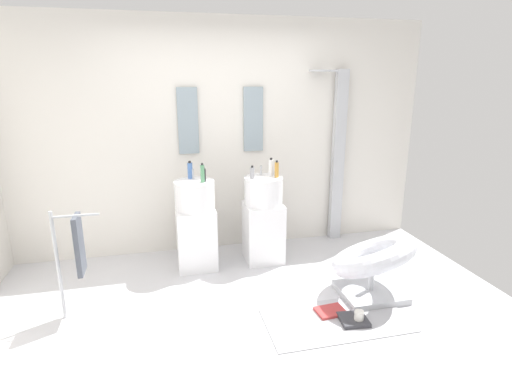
{
  "coord_description": "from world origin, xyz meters",
  "views": [
    {
      "loc": [
        -0.69,
        -2.95,
        1.98
      ],
      "look_at": [
        0.15,
        0.55,
        0.95
      ],
      "focal_mm": 28.71,
      "sensor_mm": 36.0,
      "label": 1
    }
  ],
  "objects_px": {
    "lounge_chair": "(373,261)",
    "soap_bottle_black": "(204,175)",
    "coffee_mug": "(359,317)",
    "soap_bottle_grey": "(252,173)",
    "shower_column": "(337,153)",
    "soap_bottle_blue": "(190,170)",
    "soap_bottle_amber": "(277,170)",
    "magazine_red": "(331,311)",
    "soap_bottle_green": "(202,173)",
    "magazine_charcoal": "(353,320)",
    "towel_rack": "(76,247)",
    "pedestal_sink_right": "(263,219)",
    "pedestal_sink_left": "(196,224)",
    "soap_bottle_white": "(271,167)"
  },
  "relations": [
    {
      "from": "soap_bottle_amber",
      "to": "lounge_chair",
      "type": "bearing_deg",
      "value": -55.7
    },
    {
      "from": "towel_rack",
      "to": "soap_bottle_blue",
      "type": "distance_m",
      "value": 1.38
    },
    {
      "from": "towel_rack",
      "to": "soap_bottle_black",
      "type": "distance_m",
      "value": 1.37
    },
    {
      "from": "pedestal_sink_right",
      "to": "coffee_mug",
      "type": "xyz_separation_m",
      "value": [
        0.46,
        -1.38,
        -0.41
      ]
    },
    {
      "from": "pedestal_sink_right",
      "to": "magazine_red",
      "type": "relative_size",
      "value": 4.28
    },
    {
      "from": "soap_bottle_white",
      "to": "soap_bottle_black",
      "type": "bearing_deg",
      "value": -173.1
    },
    {
      "from": "pedestal_sink_right",
      "to": "pedestal_sink_left",
      "type": "bearing_deg",
      "value": 180.0
    },
    {
      "from": "soap_bottle_blue",
      "to": "pedestal_sink_right",
      "type": "bearing_deg",
      "value": -9.21
    },
    {
      "from": "magazine_red",
      "to": "coffee_mug",
      "type": "height_order",
      "value": "coffee_mug"
    },
    {
      "from": "magazine_charcoal",
      "to": "soap_bottle_green",
      "type": "distance_m",
      "value": 1.96
    },
    {
      "from": "soap_bottle_green",
      "to": "soap_bottle_grey",
      "type": "bearing_deg",
      "value": 3.52
    },
    {
      "from": "soap_bottle_grey",
      "to": "soap_bottle_amber",
      "type": "bearing_deg",
      "value": -0.7
    },
    {
      "from": "soap_bottle_green",
      "to": "lounge_chair",
      "type": "bearing_deg",
      "value": -32.79
    },
    {
      "from": "magazine_red",
      "to": "soap_bottle_blue",
      "type": "distance_m",
      "value": 1.96
    },
    {
      "from": "shower_column",
      "to": "soap_bottle_blue",
      "type": "relative_size",
      "value": 11.08
    },
    {
      "from": "pedestal_sink_right",
      "to": "soap_bottle_blue",
      "type": "bearing_deg",
      "value": 170.79
    },
    {
      "from": "soap_bottle_white",
      "to": "soap_bottle_blue",
      "type": "bearing_deg",
      "value": 174.76
    },
    {
      "from": "magazine_charcoal",
      "to": "soap_bottle_black",
      "type": "bearing_deg",
      "value": 134.33
    },
    {
      "from": "coffee_mug",
      "to": "soap_bottle_white",
      "type": "relative_size",
      "value": 0.57
    },
    {
      "from": "lounge_chair",
      "to": "magazine_red",
      "type": "distance_m",
      "value": 0.62
    },
    {
      "from": "lounge_chair",
      "to": "coffee_mug",
      "type": "bearing_deg",
      "value": -128.79
    },
    {
      "from": "magazine_charcoal",
      "to": "soap_bottle_grey",
      "type": "xyz_separation_m",
      "value": [
        -0.56,
        1.32,
        0.98
      ]
    },
    {
      "from": "shower_column",
      "to": "soap_bottle_black",
      "type": "relative_size",
      "value": 13.4
    },
    {
      "from": "lounge_chair",
      "to": "shower_column",
      "type": "bearing_deg",
      "value": 80.28
    },
    {
      "from": "soap_bottle_grey",
      "to": "magazine_red",
      "type": "bearing_deg",
      "value": -69.67
    },
    {
      "from": "coffee_mug",
      "to": "soap_bottle_grey",
      "type": "xyz_separation_m",
      "value": [
        -0.59,
        1.35,
        0.94
      ]
    },
    {
      "from": "shower_column",
      "to": "magazine_red",
      "type": "distance_m",
      "value": 2.06
    },
    {
      "from": "shower_column",
      "to": "soap_bottle_black",
      "type": "distance_m",
      "value": 1.72
    },
    {
      "from": "shower_column",
      "to": "magazine_red",
      "type": "height_order",
      "value": "shower_column"
    },
    {
      "from": "coffee_mug",
      "to": "magazine_charcoal",
      "type": "bearing_deg",
      "value": 136.86
    },
    {
      "from": "towel_rack",
      "to": "soap_bottle_black",
      "type": "height_order",
      "value": "soap_bottle_black"
    },
    {
      "from": "coffee_mug",
      "to": "soap_bottle_amber",
      "type": "xyz_separation_m",
      "value": [
        -0.33,
        1.35,
        0.96
      ]
    },
    {
      "from": "pedestal_sink_right",
      "to": "magazine_red",
      "type": "distance_m",
      "value": 1.3
    },
    {
      "from": "pedestal_sink_right",
      "to": "soap_bottle_grey",
      "type": "bearing_deg",
      "value": -165.54
    },
    {
      "from": "pedestal_sink_left",
      "to": "lounge_chair",
      "type": "relative_size",
      "value": 0.95
    },
    {
      "from": "shower_column",
      "to": "towel_rack",
      "type": "distance_m",
      "value": 3.04
    },
    {
      "from": "lounge_chair",
      "to": "soap_bottle_black",
      "type": "xyz_separation_m",
      "value": [
        -1.41,
        0.94,
        0.67
      ]
    },
    {
      "from": "magazine_charcoal",
      "to": "soap_bottle_black",
      "type": "xyz_separation_m",
      "value": [
        -1.06,
        1.31,
        0.99
      ]
    },
    {
      "from": "shower_column",
      "to": "towel_rack",
      "type": "relative_size",
      "value": 2.16
    },
    {
      "from": "magazine_charcoal",
      "to": "soap_bottle_grey",
      "type": "bearing_deg",
      "value": 118.23
    },
    {
      "from": "soap_bottle_black",
      "to": "soap_bottle_amber",
      "type": "height_order",
      "value": "soap_bottle_amber"
    },
    {
      "from": "magazine_charcoal",
      "to": "soap_bottle_grey",
      "type": "height_order",
      "value": "soap_bottle_grey"
    },
    {
      "from": "pedestal_sink_left",
      "to": "soap_bottle_white",
      "type": "relative_size",
      "value": 5.4
    },
    {
      "from": "soap_bottle_white",
      "to": "towel_rack",
      "type": "bearing_deg",
      "value": -157.69
    },
    {
      "from": "pedestal_sink_right",
      "to": "magazine_charcoal",
      "type": "xyz_separation_m",
      "value": [
        0.43,
        -1.35,
        -0.45
      ]
    },
    {
      "from": "lounge_chair",
      "to": "soap_bottle_green",
      "type": "height_order",
      "value": "soap_bottle_green"
    },
    {
      "from": "magazine_charcoal",
      "to": "soap_bottle_blue",
      "type": "relative_size",
      "value": 1.22
    },
    {
      "from": "lounge_chair",
      "to": "soap_bottle_black",
      "type": "bearing_deg",
      "value": 146.32
    },
    {
      "from": "towel_rack",
      "to": "soap_bottle_blue",
      "type": "xyz_separation_m",
      "value": [
        1.01,
        0.84,
        0.4
      ]
    },
    {
      "from": "towel_rack",
      "to": "soap_bottle_white",
      "type": "bearing_deg",
      "value": 22.31
    }
  ]
}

